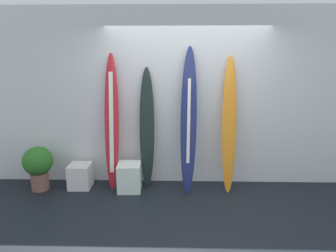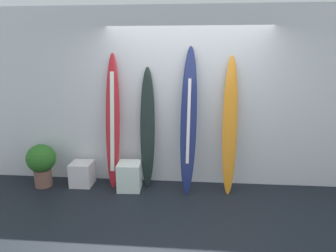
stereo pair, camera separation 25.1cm
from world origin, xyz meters
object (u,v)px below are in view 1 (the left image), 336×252
(surfboard_crimson, at_px, (112,123))
(display_block_left, at_px, (80,176))
(surfboard_navy, at_px, (189,121))
(display_block_center, at_px, (129,177))
(surfboard_charcoal, at_px, (147,129))
(potted_plant, at_px, (38,165))
(surfboard_sunset, at_px, (229,125))

(surfboard_crimson, distance_m, display_block_left, 1.02)
(surfboard_navy, relative_size, display_block_center, 5.06)
(surfboard_charcoal, bearing_deg, display_block_center, -145.01)
(surfboard_charcoal, bearing_deg, surfboard_crimson, -175.32)
(surfboard_navy, height_order, potted_plant, surfboard_navy)
(surfboard_crimson, distance_m, surfboard_sunset, 1.81)
(display_block_center, bearing_deg, surfboard_crimson, 151.79)
(surfboard_sunset, distance_m, potted_plant, 3.03)
(display_block_center, bearing_deg, surfboard_charcoal, 34.99)
(surfboard_sunset, relative_size, display_block_center, 4.76)
(surfboard_navy, bearing_deg, display_block_center, -174.95)
(surfboard_sunset, relative_size, display_block_left, 5.40)
(display_block_center, bearing_deg, potted_plant, -179.80)
(surfboard_crimson, relative_size, surfboard_sunset, 1.02)
(display_block_left, bearing_deg, surfboard_crimson, 6.16)
(surfboard_crimson, relative_size, display_block_left, 5.48)
(surfboard_crimson, bearing_deg, display_block_center, -28.21)
(display_block_left, relative_size, display_block_center, 0.88)
(surfboard_charcoal, height_order, potted_plant, surfboard_charcoal)
(display_block_center, bearing_deg, surfboard_navy, 5.05)
(display_block_left, height_order, potted_plant, potted_plant)
(surfboard_sunset, xyz_separation_m, potted_plant, (-2.96, -0.12, -0.63))
(potted_plant, bearing_deg, display_block_left, 8.49)
(display_block_center, bearing_deg, surfboard_sunset, 4.34)
(surfboard_charcoal, relative_size, display_block_left, 4.94)
(surfboard_navy, relative_size, surfboard_sunset, 1.06)
(display_block_center, height_order, potted_plant, potted_plant)
(surfboard_sunset, xyz_separation_m, display_block_center, (-1.54, -0.12, -0.82))
(display_block_left, distance_m, potted_plant, 0.66)
(surfboard_navy, distance_m, potted_plant, 2.44)
(surfboard_navy, distance_m, display_block_center, 1.28)
(display_block_left, relative_size, potted_plant, 0.55)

